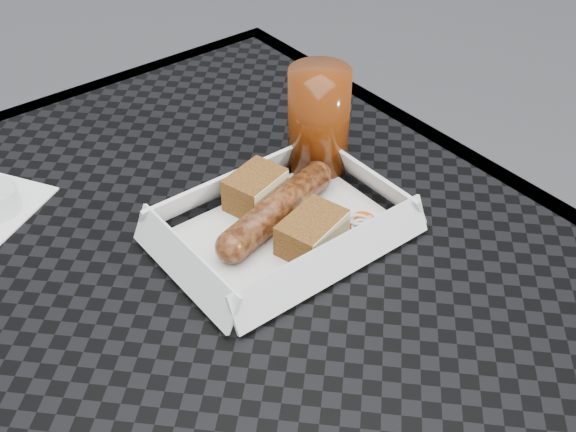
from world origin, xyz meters
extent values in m
cube|color=black|center=(0.00, 0.00, 0.74)|extent=(0.80, 0.80, 0.01)
cube|color=black|center=(0.00, 0.39, 0.73)|extent=(0.80, 0.03, 0.03)
cube|color=black|center=(0.39, 0.00, 0.73)|extent=(0.03, 0.80, 0.03)
cylinder|color=black|center=(0.35, 0.35, 0.36)|extent=(0.03, 0.03, 0.73)
cube|color=white|center=(0.12, -0.03, 0.75)|extent=(0.22, 0.15, 0.00)
cylinder|color=brown|center=(0.12, -0.01, 0.77)|extent=(0.15, 0.07, 0.03)
sphere|color=brown|center=(0.20, 0.01, 0.77)|extent=(0.03, 0.03, 0.03)
sphere|color=brown|center=(0.05, -0.03, 0.77)|extent=(0.03, 0.03, 0.03)
cube|color=brown|center=(0.13, 0.03, 0.77)|extent=(0.07, 0.06, 0.04)
cube|color=brown|center=(0.13, -0.06, 0.77)|extent=(0.08, 0.06, 0.04)
cylinder|color=#DD5109|center=(0.18, -0.08, 0.75)|extent=(0.02, 0.02, 0.00)
torus|color=white|center=(0.19, -0.08, 0.75)|extent=(0.02, 0.02, 0.00)
cube|color=#B2D17F|center=(0.19, -0.07, 0.75)|extent=(0.02, 0.02, 0.00)
cylinder|color=#582107|center=(0.23, 0.04, 0.81)|extent=(0.07, 0.07, 0.13)
camera|label=1|loc=(-0.23, -0.48, 1.24)|focal=45.00mm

